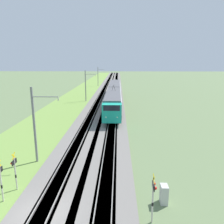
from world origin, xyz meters
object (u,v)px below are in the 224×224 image
object	(u,v)px
crossing_signal_aux	(15,168)
catenary_mast_mid	(86,86)
crossing_signal_far	(153,194)
catenary_mast_far	(98,76)
equipment_cabinet	(164,194)
passenger_train	(114,94)
crossing_signal_near	(0,178)
catenary_mast_near	(35,125)

from	to	relation	value
crossing_signal_aux	catenary_mast_mid	xyz separation A→B (m)	(37.67, 0.12, 1.99)
crossing_signal_far	crossing_signal_aux	distance (m)	10.24
crossing_signal_far	crossing_signal_aux	bearing A→B (deg)	162.53
catenary_mast_far	equipment_cabinet	xyz separation A→B (m)	(-71.73, -10.96, -3.14)
passenger_train	crossing_signal_aux	xyz separation A→B (m)	(-35.08, 6.76, -0.46)
equipment_cabinet	crossing_signal_near	bearing A→B (deg)	91.43
crossing_signal_aux	catenary_mast_mid	size ratio (longest dim) A/B	0.42
catenary_mast_near	catenary_mast_far	xyz separation A→B (m)	(65.79, -0.00, -0.00)
crossing_signal_near	catenary_mast_near	size ratio (longest dim) A/B	0.43
crossing_signal_aux	equipment_cabinet	bearing A→B (deg)	173.85
crossing_signal_aux	catenary_mast_far	size ratio (longest dim) A/B	0.42
passenger_train	catenary_mast_near	xyz separation A→B (m)	(-30.31, 6.87, 1.48)
crossing_signal_far	catenary_mast_mid	distance (m)	41.97
passenger_train	equipment_cabinet	size ratio (longest dim) A/B	29.12
crossing_signal_near	catenary_mast_mid	bearing A→B (deg)	-90.28
crossing_signal_far	catenary_mast_near	xyz separation A→B (m)	(7.84, 9.88, 1.87)
catenary_mast_near	catenary_mast_mid	bearing A→B (deg)	0.00
crossing_signal_far	equipment_cabinet	size ratio (longest dim) A/B	2.37
catenary_mast_near	crossing_signal_far	bearing A→B (deg)	-128.43
crossing_signal_near	catenary_mast_far	xyz separation A→B (m)	(72.01, -0.19, 1.89)
crossing_signal_near	crossing_signal_aux	world-z (taller)	crossing_signal_near
catenary_mast_near	crossing_signal_aux	bearing A→B (deg)	-178.61
passenger_train	crossing_signal_far	size ratio (longest dim) A/B	12.30
crossing_signal_near	crossing_signal_aux	bearing A→B (deg)	-101.99
crossing_signal_aux	catenary_mast_near	xyz separation A→B (m)	(4.77, 0.12, 1.94)
crossing_signal_aux	passenger_train	bearing A→B (deg)	-100.90
catenary_mast_mid	equipment_cabinet	world-z (taller)	catenary_mast_mid
crossing_signal_aux	equipment_cabinet	xyz separation A→B (m)	(-1.17, -10.85, -1.20)
catenary_mast_mid	equipment_cabinet	xyz separation A→B (m)	(-38.83, -10.96, -3.19)
passenger_train	equipment_cabinet	xyz separation A→B (m)	(-36.25, -4.09, -1.66)
crossing_signal_aux	catenary_mast_near	distance (m)	5.15
crossing_signal_aux	catenary_mast_mid	bearing A→B (deg)	-89.82
crossing_signal_far	catenary_mast_mid	world-z (taller)	catenary_mast_mid
passenger_train	crossing_signal_near	distance (m)	37.20
catenary_mast_far	equipment_cabinet	bearing A→B (deg)	-171.31
crossing_signal_aux	crossing_signal_far	bearing A→B (deg)	162.53
catenary_mast_mid	catenary_mast_far	size ratio (longest dim) A/B	1.01
passenger_train	crossing_signal_near	xyz separation A→B (m)	(-36.52, 7.06, -0.42)
passenger_train	crossing_signal_aux	size ratio (longest dim) A/B	12.71
crossing_signal_far	catenary_mast_mid	size ratio (longest dim) A/B	0.43
crossing_signal_near	catenary_mast_near	distance (m)	6.50
catenary_mast_near	equipment_cabinet	distance (m)	12.86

